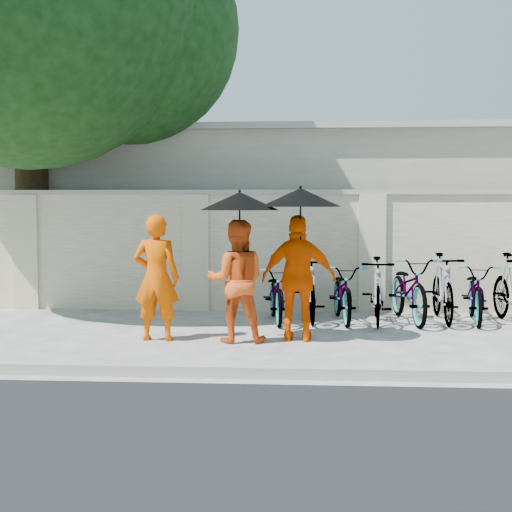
{
  "coord_description": "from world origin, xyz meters",
  "views": [
    {
      "loc": [
        0.87,
        -9.06,
        1.8
      ],
      "look_at": [
        0.18,
        0.93,
        1.1
      ],
      "focal_mm": 50.0,
      "sensor_mm": 36.0,
      "label": 1
    }
  ],
  "objects": [
    {
      "name": "parasol_center",
      "position": [
        0.02,
        0.19,
        1.87
      ],
      "size": [
        1.04,
        1.04,
        1.07
      ],
      "color": "black",
      "rests_on": "ground"
    },
    {
      "name": "building_behind",
      "position": [
        2.0,
        7.0,
        1.6
      ],
      "size": [
        14.0,
        6.0,
        3.2
      ],
      "primitive_type": "cube",
      "color": "#B7B1A8",
      "rests_on": "ground"
    },
    {
      "name": "bike_1",
      "position": [
        0.95,
        2.05,
        0.52
      ],
      "size": [
        0.6,
        1.75,
        1.04
      ],
      "primitive_type": "imported",
      "rotation": [
        0.0,
        0.0,
        0.07
      ],
      "color": "gray",
      "rests_on": "ground"
    },
    {
      "name": "shade_tree",
      "position": [
        -3.66,
        2.97,
        5.1
      ],
      "size": [
        6.7,
        6.2,
        8.2
      ],
      "color": "#4E391F",
      "rests_on": "ground"
    },
    {
      "name": "ground",
      "position": [
        0.0,
        0.0,
        0.0
      ],
      "size": [
        80.0,
        80.0,
        0.0
      ],
      "primitive_type": "plane",
      "color": "silver"
    },
    {
      "name": "bike_0",
      "position": [
        0.43,
        1.93,
        0.44
      ],
      "size": [
        0.79,
        1.72,
        0.87
      ],
      "primitive_type": "imported",
      "rotation": [
        0.0,
        0.0,
        0.13
      ],
      "color": "gray",
      "rests_on": "ground"
    },
    {
      "name": "monk_left",
      "position": [
        -1.11,
        0.31,
        0.85
      ],
      "size": [
        0.64,
        0.43,
        1.69
      ],
      "primitive_type": "imported",
      "rotation": [
        0.0,
        0.0,
        3.1
      ],
      "color": "#EB5200",
      "rests_on": "ground"
    },
    {
      "name": "bike_5",
      "position": [
        3.01,
        2.12,
        0.53
      ],
      "size": [
        0.54,
        1.79,
        1.07
      ],
      "primitive_type": "imported",
      "rotation": [
        0.0,
        0.0,
        -0.02
      ],
      "color": "gray",
      "rests_on": "ground"
    },
    {
      "name": "monk_right",
      "position": [
        0.79,
        0.4,
        0.84
      ],
      "size": [
        1.01,
        0.47,
        1.69
      ],
      "primitive_type": "imported",
      "rotation": [
        0.0,
        0.0,
        3.08
      ],
      "color": "#FF5300",
      "rests_on": "ground"
    },
    {
      "name": "bike_4",
      "position": [
        2.49,
        2.09,
        0.51
      ],
      "size": [
        0.91,
        2.02,
        1.03
      ],
      "primitive_type": "imported",
      "rotation": [
        0.0,
        0.0,
        0.12
      ],
      "color": "gray",
      "rests_on": "ground"
    },
    {
      "name": "compound_wall",
      "position": [
        1.0,
        3.2,
        1.0
      ],
      "size": [
        20.0,
        0.3,
        2.0
      ],
      "primitive_type": "cube",
      "color": "beige",
      "rests_on": "ground"
    },
    {
      "name": "bike_3",
      "position": [
        1.98,
        1.9,
        0.51
      ],
      "size": [
        0.6,
        1.72,
        1.02
      ],
      "primitive_type": "imported",
      "rotation": [
        0.0,
        0.0,
        -0.07
      ],
      "color": "gray",
      "rests_on": "ground"
    },
    {
      "name": "parasol_right",
      "position": [
        0.81,
        0.32,
        1.92
      ],
      "size": [
        1.08,
        1.08,
        1.08
      ],
      "color": "black",
      "rests_on": "ground"
    },
    {
      "name": "kerb",
      "position": [
        0.0,
        -1.7,
        0.06
      ],
      "size": [
        40.0,
        0.16,
        0.12
      ],
      "primitive_type": "cube",
      "color": "#999991",
      "rests_on": "ground"
    },
    {
      "name": "monk_center",
      "position": [
        -0.03,
        0.27,
        0.81
      ],
      "size": [
        0.82,
        0.65,
        1.63
      ],
      "primitive_type": "imported",
      "rotation": [
        0.0,
        0.0,
        3.19
      ],
      "color": "#E04F14",
      "rests_on": "ground"
    },
    {
      "name": "bike_6",
      "position": [
        3.52,
        2.12,
        0.46
      ],
      "size": [
        0.84,
        1.82,
        0.92
      ],
      "primitive_type": "imported",
      "rotation": [
        0.0,
        0.0,
        -0.13
      ],
      "color": "gray",
      "rests_on": "ground"
    },
    {
      "name": "bike_2",
      "position": [
        1.46,
        2.03,
        0.45
      ],
      "size": [
        0.74,
        1.77,
        0.91
      ],
      "primitive_type": "imported",
      "rotation": [
        0.0,
        0.0,
        0.08
      ],
      "color": "gray",
      "rests_on": "ground"
    }
  ]
}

